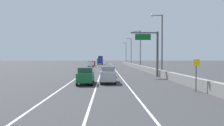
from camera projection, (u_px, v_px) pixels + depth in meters
The scene contains 17 objects.
ground_plane at pixel (108, 67), 68.67m from camera, with size 320.00×320.00×0.00m, color #38383A.
lane_stripe_left at pixel (91, 68), 59.50m from camera, with size 0.16×130.00×0.00m, color silver.
lane_stripe_center at pixel (102, 68), 59.61m from camera, with size 0.16×130.00×0.00m, color silver.
lane_stripe_right at pixel (114, 68), 59.73m from camera, with size 0.16×130.00×0.00m, color silver.
jersey_barrier_right at pixel (146, 69), 44.94m from camera, with size 0.60×120.00×1.10m, color gray.
overhead_sign_gantry at pixel (153, 48), 32.68m from camera, with size 4.68×0.36×7.50m.
speed_advisory_sign at pixel (196, 73), 18.09m from camera, with size 0.60×0.11×3.00m.
lamp_post_right_second at pixel (161, 41), 35.23m from camera, with size 2.14×0.44×10.95m.
lamp_post_right_third at pixel (140, 47), 56.13m from camera, with size 2.14×0.44×10.95m.
lamp_post_right_fourth at pixel (131, 50), 77.03m from camera, with size 2.14×0.44×10.95m.
lamp_post_right_fifth at pixel (126, 52), 97.94m from camera, with size 2.14×0.44×10.95m.
car_gray_0 at pixel (107, 71), 33.32m from camera, with size 1.82×4.66×1.93m.
car_red_1 at pixel (93, 63), 81.06m from camera, with size 2.01×4.30×1.87m.
car_silver_2 at pixel (108, 74), 24.68m from camera, with size 1.92×4.65×2.12m.
car_green_3 at pixel (86, 76), 23.57m from camera, with size 1.99×4.58×2.00m.
car_white_4 at pixel (91, 64), 70.27m from camera, with size 2.00×4.44×2.14m.
box_truck at pixel (100, 61), 92.31m from camera, with size 2.66×7.70×4.07m.
Camera 1 is at (-0.97, -4.62, 3.12)m, focal length 31.52 mm.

